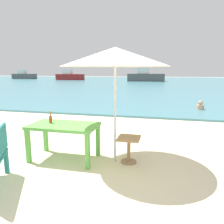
{
  "coord_description": "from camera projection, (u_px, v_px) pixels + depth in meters",
  "views": [
    {
      "loc": [
        1.06,
        -3.4,
        1.87
      ],
      "look_at": [
        -0.47,
        3.0,
        0.6
      ],
      "focal_mm": 34.87,
      "sensor_mm": 36.0,
      "label": 1
    }
  ],
  "objects": [
    {
      "name": "boat_tanker",
      "position": [
        70.0,
        76.0,
        40.06
      ],
      "size": [
        5.15,
        1.4,
        1.87
      ],
      "color": "maroon",
      "rests_on": "sea_water"
    },
    {
      "name": "patio_umbrella",
      "position": [
        115.0,
        57.0,
        4.14
      ],
      "size": [
        2.1,
        2.1,
        2.3
      ],
      "color": "silver",
      "rests_on": "ground_plane"
    },
    {
      "name": "side_table_wood",
      "position": [
        129.0,
        146.0,
        4.42
      ],
      "size": [
        0.44,
        0.44,
        0.54
      ],
      "color": "#9E7A51",
      "rests_on": "ground_plane"
    },
    {
      "name": "boat_ferry",
      "position": [
        24.0,
        76.0,
        44.8
      ],
      "size": [
        5.01,
        1.37,
        1.82
      ],
      "color": "#4C4C4C",
      "rests_on": "sea_water"
    },
    {
      "name": "picnic_table_green",
      "position": [
        64.0,
        129.0,
        4.55
      ],
      "size": [
        1.4,
        0.8,
        0.76
      ],
      "color": "#60B24C",
      "rests_on": "ground_plane"
    },
    {
      "name": "beer_bottle_amber",
      "position": [
        51.0,
        119.0,
        4.61
      ],
      "size": [
        0.07,
        0.07,
        0.26
      ],
      "color": "brown",
      "rests_on": "picnic_table_green"
    },
    {
      "name": "swimmer_person",
      "position": [
        200.0,
        106.0,
        10.05
      ],
      "size": [
        0.34,
        0.34,
        0.41
      ],
      "color": "tan",
      "rests_on": "sea_water"
    },
    {
      "name": "ground_plane",
      "position": [
        98.0,
        178.0,
        3.84
      ],
      "size": [
        120.0,
        120.0,
        0.0
      ],
      "primitive_type": "plane",
      "color": "beige"
    },
    {
      "name": "boat_cargo_ship",
      "position": [
        146.0,
        76.0,
        35.06
      ],
      "size": [
        5.89,
        1.61,
        2.14
      ],
      "color": "#4C4C4C",
      "rests_on": "sea_water"
    },
    {
      "name": "sea_water",
      "position": [
        157.0,
        82.0,
        32.48
      ],
      "size": [
        120.0,
        50.0,
        0.08
      ],
      "primitive_type": "cube",
      "color": "teal",
      "rests_on": "ground_plane"
    }
  ]
}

